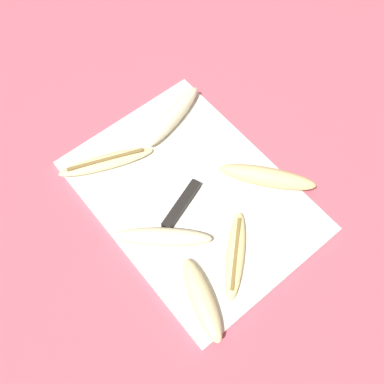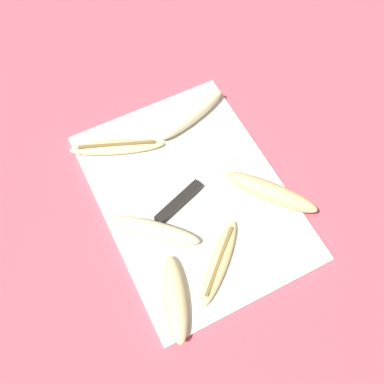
# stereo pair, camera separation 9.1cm
# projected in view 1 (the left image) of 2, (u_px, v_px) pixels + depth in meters

# --- Properties ---
(ground_plane) EXTENTS (4.00, 4.00, 0.00)m
(ground_plane) POSITION_uv_depth(u_px,v_px,m) (192.00, 197.00, 0.93)
(ground_plane) COLOR #C65160
(cutting_board) EXTENTS (0.50, 0.36, 0.01)m
(cutting_board) POSITION_uv_depth(u_px,v_px,m) (192.00, 196.00, 0.93)
(cutting_board) COLOR white
(cutting_board) RESTS_ON ground_plane
(knife) EXTENTS (0.10, 0.24, 0.02)m
(knife) POSITION_uv_depth(u_px,v_px,m) (187.00, 198.00, 0.91)
(knife) COLOR black
(knife) RESTS_ON cutting_board
(banana_golden_short) EXTENTS (0.15, 0.16, 0.02)m
(banana_golden_short) POSITION_uv_depth(u_px,v_px,m) (235.00, 255.00, 0.85)
(banana_golden_short) COLOR #EDD689
(banana_golden_short) RESTS_ON cutting_board
(banana_pale_long) EXTENTS (0.15, 0.17, 0.03)m
(banana_pale_long) POSITION_uv_depth(u_px,v_px,m) (163.00, 237.00, 0.86)
(banana_pale_long) COLOR beige
(banana_pale_long) RESTS_ON cutting_board
(banana_ripe_center) EXTENTS (0.17, 0.09, 0.03)m
(banana_ripe_center) POSITION_uv_depth(u_px,v_px,m) (202.00, 299.00, 0.81)
(banana_ripe_center) COLOR beige
(banana_ripe_center) RESTS_ON cutting_board
(banana_mellow_near) EXTENTS (0.11, 0.20, 0.02)m
(banana_mellow_near) POSITION_uv_depth(u_px,v_px,m) (106.00, 162.00, 0.95)
(banana_mellow_near) COLOR beige
(banana_mellow_near) RESTS_ON cutting_board
(banana_spotted_left) EXTENTS (0.18, 0.16, 0.04)m
(banana_spotted_left) POSITION_uv_depth(u_px,v_px,m) (267.00, 177.00, 0.92)
(banana_spotted_left) COLOR #DBC684
(banana_spotted_left) RESTS_ON cutting_board
(banana_bright_far) EXTENTS (0.09, 0.19, 0.04)m
(banana_bright_far) POSITION_uv_depth(u_px,v_px,m) (173.00, 116.00, 0.99)
(banana_bright_far) COLOR beige
(banana_bright_far) RESTS_ON cutting_board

